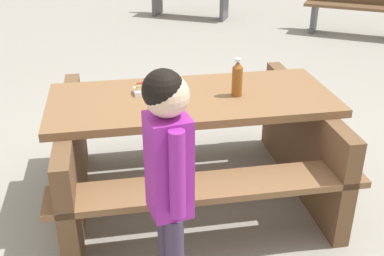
{
  "coord_description": "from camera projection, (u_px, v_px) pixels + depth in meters",
  "views": [
    {
      "loc": [
        0.39,
        2.74,
        1.9
      ],
      "look_at": [
        0.0,
        0.0,
        0.52
      ],
      "focal_mm": 44.19,
      "sensor_mm": 36.0,
      "label": 1
    }
  ],
  "objects": [
    {
      "name": "picnic_table",
      "position": [
        192.0,
        139.0,
        3.12
      ],
      "size": [
        1.85,
        1.46,
        0.75
      ],
      "color": "brown",
      "rests_on": "ground"
    },
    {
      "name": "soda_bottle",
      "position": [
        237.0,
        79.0,
        2.95
      ],
      "size": [
        0.07,
        0.07,
        0.24
      ],
      "color": "brown",
      "rests_on": "picnic_table"
    },
    {
      "name": "hotdog_tray",
      "position": [
        148.0,
        88.0,
        3.02
      ],
      "size": [
        0.19,
        0.12,
        0.08
      ],
      "color": "white",
      "rests_on": "picnic_table"
    },
    {
      "name": "park_bench_near",
      "position": [
        358.0,
        4.0,
        6.92
      ],
      "size": [
        1.5,
        1.1,
        0.85
      ],
      "color": "brown",
      "rests_on": "ground"
    },
    {
      "name": "ground_plane",
      "position": [
        192.0,
        195.0,
        3.32
      ],
      "size": [
        30.0,
        30.0,
        0.0
      ],
      "primitive_type": "plane",
      "color": "gray",
      "rests_on": "ground"
    },
    {
      "name": "child_in_coat",
      "position": [
        168.0,
        167.0,
        2.1
      ],
      "size": [
        0.21,
        0.31,
        1.27
      ],
      "color": "#3F334C",
      "rests_on": "ground"
    }
  ]
}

